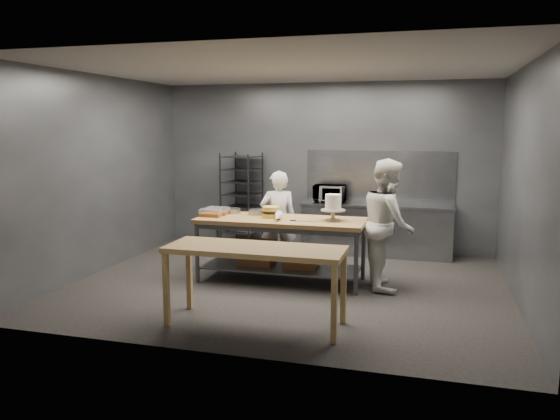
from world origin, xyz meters
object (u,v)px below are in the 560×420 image
Objects in this scene: speed_rack at (242,202)px; layer_cake at (271,212)px; frosted_cake_stand at (333,205)px; chef_behind at (278,220)px; work_table at (279,242)px; near_counter at (255,254)px; microwave at (330,194)px; chef_right at (388,224)px.

layer_cake is at bearing -59.34° from speed_rack.
chef_behind is at bearing 147.38° from frosted_cake_stand.
work_table is at bearing -179.54° from frosted_cake_stand.
near_counter is 3.82m from microwave.
speed_rack is 7.01× the size of layer_cake.
frosted_cake_stand is at bearing -78.12° from microwave.
layer_cake is (-0.36, 1.83, 0.19)m from near_counter.
frosted_cake_stand is 1.49× the size of layer_cake.
chef_right is (1.53, 0.10, 0.32)m from work_table.
work_table is at bearing -57.08° from speed_rack.
near_counter is 1.87m from layer_cake.
chef_behind reaches higher than frosted_cake_stand.
chef_behind is 0.64m from layer_cake.
speed_rack reaches higher than near_counter.
layer_cake is at bearing 178.18° from frosted_cake_stand.
chef_right is 7.19× the size of layer_cake.
frosted_cake_stand is at bearing -43.41° from speed_rack.
near_counter is at bearing 81.53° from chef_behind.
work_table is at bearing 97.45° from near_counter.
chef_right is 0.79m from frosted_cake_stand.
work_table is 2.10m from microwave.
near_counter is 1.29× the size of chef_behind.
chef_behind is (-0.19, 0.63, 0.20)m from work_table.
microwave is at bearing 2.83° from speed_rack.
frosted_cake_stand is 0.92m from layer_cake.
frosted_cake_stand is (-0.75, -0.10, 0.25)m from chef_right.
chef_behind is 6.22× the size of layer_cake.
chef_behind is 0.86× the size of chef_right.
chef_behind reaches higher than work_table.
layer_cake is at bearing 164.40° from work_table.
microwave is at bearing 88.07° from near_counter.
layer_cake is at bearing 101.17° from near_counter.
speed_rack reaches higher than microwave.
chef_right reaches higher than microwave.
work_table is at bearing 80.82° from chef_right.
frosted_cake_stand is at bearing 0.46° from work_table.
frosted_cake_stand is at bearing -1.82° from layer_cake.
frosted_cake_stand is (2.04, -1.93, 0.29)m from speed_rack.
work_table is 1.34× the size of chef_right.
near_counter is 2.30m from chef_right.
work_table is 0.45m from layer_cake.
speed_rack is at bearing 120.66° from layer_cake.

